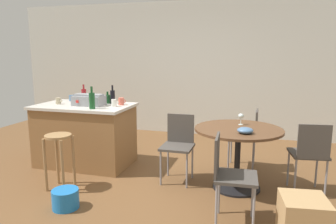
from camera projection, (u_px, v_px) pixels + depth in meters
name	position (u px, v px, depth m)	size (l,w,h in m)	color
ground_plane	(157.00, 184.00, 4.10)	(8.80, 8.80, 0.00)	brown
back_wall	(199.00, 69.00, 6.49)	(8.00, 0.10, 2.70)	beige
kitchen_island	(85.00, 135.00, 4.79)	(1.41, 0.86, 0.91)	olive
wooden_stool	(59.00, 150.00, 3.90)	(0.32, 0.32, 0.69)	#A37A4C
dining_table	(238.00, 142.00, 3.89)	(1.06, 1.06, 0.77)	black
folding_chair_near	(178.00, 142.00, 4.17)	(0.40, 0.40, 0.87)	#47423D
folding_chair_far	(229.00, 172.00, 3.08)	(0.42, 0.42, 0.88)	#47423D
folding_chair_left	(310.00, 152.00, 3.72)	(0.45, 0.45, 0.88)	#47423D
folding_chair_right	(247.00, 134.00, 4.59)	(0.41, 0.41, 0.87)	#47423D
toolbox	(89.00, 100.00, 4.64)	(0.43, 0.28, 0.17)	gray
bottle_0	(108.00, 99.00, 4.83)	(0.08, 0.08, 0.18)	#194C23
bottle_1	(84.00, 95.00, 5.04)	(0.07, 0.07, 0.27)	maroon
bottle_2	(113.00, 97.00, 4.77)	(0.07, 0.07, 0.28)	black
bottle_3	(92.00, 100.00, 4.35)	(0.08, 0.08, 0.31)	#194C23
cup_0	(58.00, 101.00, 4.76)	(0.11, 0.07, 0.10)	tan
cup_1	(72.00, 98.00, 5.07)	(0.11, 0.07, 0.09)	#4C7099
cup_2	(121.00, 101.00, 4.68)	(0.12, 0.08, 0.11)	#DB6651
cup_3	(114.00, 103.00, 4.54)	(0.11, 0.07, 0.10)	white
wine_glass	(241.00, 116.00, 4.03)	(0.07, 0.07, 0.14)	silver
serving_bowl	(245.00, 130.00, 3.60)	(0.18, 0.18, 0.07)	#4C7099
cardboard_box	(303.00, 221.00, 2.79)	(0.39, 0.40, 0.43)	tan
plastic_bucket	(65.00, 199.00, 3.46)	(0.29, 0.29, 0.21)	blue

